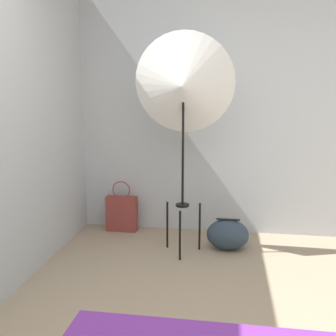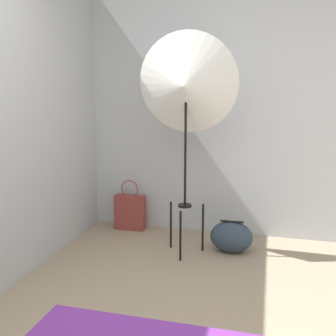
{
  "view_description": "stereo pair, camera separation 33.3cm",
  "coord_description": "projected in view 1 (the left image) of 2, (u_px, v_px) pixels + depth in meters",
  "views": [
    {
      "loc": [
        0.1,
        -1.67,
        1.49
      ],
      "look_at": [
        -0.39,
        1.56,
        0.85
      ],
      "focal_mm": 42.0,
      "sensor_mm": 36.0,
      "label": 1
    },
    {
      "loc": [
        0.43,
        -1.61,
        1.49
      ],
      "look_at": [
        -0.39,
        1.56,
        0.85
      ],
      "focal_mm": 42.0,
      "sensor_mm": 36.0,
      "label": 2
    }
  ],
  "objects": [
    {
      "name": "photo_umbrella",
      "position": [
        183.0,
        86.0,
        3.42
      ],
      "size": [
        0.9,
        0.36,
        2.01
      ],
      "color": "black",
      "rests_on": "ground_plane"
    },
    {
      "name": "wall_back",
      "position": [
        218.0,
        110.0,
        4.06
      ],
      "size": [
        8.0,
        0.05,
        2.6
      ],
      "color": "#B7BCC1",
      "rests_on": "ground_plane"
    },
    {
      "name": "duffel_bag",
      "position": [
        228.0,
        234.0,
        3.76
      ],
      "size": [
        0.4,
        0.29,
        0.3
      ],
      "color": "#2D3D4C",
      "rests_on": "ground_plane"
    },
    {
      "name": "wall_side_left",
      "position": [
        9.0,
        118.0,
        2.87
      ],
      "size": [
        0.05,
        8.0,
        2.6
      ],
      "color": "#B7BCC1",
      "rests_on": "ground_plane"
    },
    {
      "name": "tote_bag",
      "position": [
        122.0,
        213.0,
        4.26
      ],
      "size": [
        0.33,
        0.11,
        0.55
      ],
      "color": "brown",
      "rests_on": "ground_plane"
    }
  ]
}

